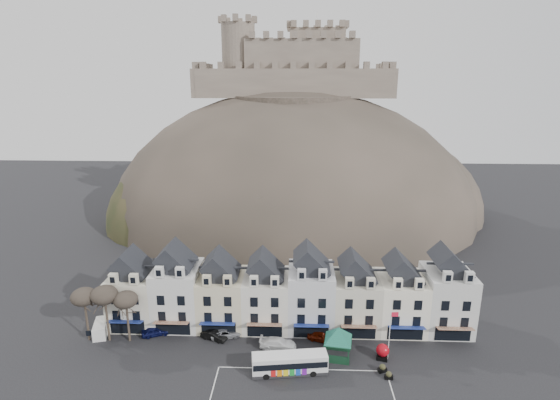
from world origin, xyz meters
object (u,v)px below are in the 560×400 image
Objects in this scene: flagpole at (390,332)px; car_white at (278,343)px; car_navy at (156,331)px; bus at (290,363)px; bus_shelter at (338,334)px; white_van at (101,328)px; car_maroon at (321,337)px; red_buoy at (383,351)px; car_silver at (226,333)px; car_black at (214,335)px; car_charcoal at (335,335)px.

flagpole reaches higher than car_white.
bus is at bearing -132.18° from car_navy.
flagpole reaches higher than bus_shelter.
white_van is 32.65m from car_maroon.
bus is 1.35× the size of flagpole.
bus reaches higher than red_buoy.
red_buoy is 0.56× the size of car_maroon.
flagpole is at bearing -118.51° from car_navy.
white_van is 1.16× the size of car_maroon.
car_silver is at bearing 168.97° from red_buoy.
bus is 2.51× the size of car_black.
white_van is 17.06m from car_black.
car_maroon is (-8.97, 3.92, -3.55)m from flagpole.
car_charcoal is (-0.06, 4.24, -2.96)m from bus_shelter.
bus_shelter reaches higher than car_charcoal.
car_navy is (-20.05, 7.78, -0.83)m from bus.
flagpole reaches higher than car_maroon.
bus is 7.69m from bus_shelter.
flagpole is 1.63× the size of car_silver.
car_charcoal is at bearing -14.91° from white_van.
car_silver is 1.21× the size of car_charcoal.
car_charcoal is at bearing -65.65° from car_black.
car_black is 17.65m from car_charcoal.
white_van is at bearing 69.02° from car_navy.
bus_shelter is at bearing -79.24° from car_black.
bus_shelter reaches higher than car_maroon.
car_navy is 26.49m from car_charcoal.
car_maroon is (6.15, 2.00, -0.09)m from car_white.
car_charcoal is at bearing 144.86° from red_buoy.
bus_shelter reaches higher than car_navy.
red_buoy is at bearing 8.31° from bus_shelter.
bus_shelter is at bearing -129.54° from car_maroon.
flagpole is 41.97m from white_van.
car_black is at bearing 171.48° from flagpole.
red_buoy is 0.54× the size of car_navy.
car_white is at bearing 100.91° from bus.
car_navy is at bearing 107.21° from car_black.
red_buoy is at bearing 8.02° from bus.
white_van reaches higher than car_white.
red_buoy reaches higher than car_white.
car_black is 9.61m from car_white.
bus_shelter reaches higher than car_silver.
car_charcoal is (2.04, 0.50, -0.04)m from car_maroon.
bus is 1.38× the size of bus_shelter.
white_van reaches higher than car_charcoal.
flagpole is at bearing -92.44° from car_maroon.
bus_shelter is at bearing -121.23° from car_silver.
flagpole reaches higher than white_van.
bus_shelter is 5.19m from car_maroon.
car_maroon is (-2.10, 3.74, -2.92)m from bus_shelter.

